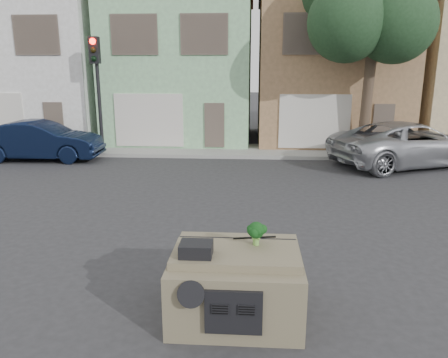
# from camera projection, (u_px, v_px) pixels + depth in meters

# --- Properties ---
(ground_plane) EXTENTS (120.00, 120.00, 0.00)m
(ground_plane) POSITION_uv_depth(u_px,v_px,m) (241.00, 240.00, 9.91)
(ground_plane) COLOR #303033
(ground_plane) RESTS_ON ground
(sidewalk) EXTENTS (40.00, 3.00, 0.15)m
(sidewalk) POSITION_uv_depth(u_px,v_px,m) (248.00, 151.00, 20.04)
(sidewalk) COLOR gray
(sidewalk) RESTS_ON ground
(townhouse_white) EXTENTS (7.20, 8.20, 7.55)m
(townhouse_white) POSITION_uv_depth(u_px,v_px,m) (48.00, 68.00, 23.70)
(townhouse_white) COLOR white
(townhouse_white) RESTS_ON ground
(townhouse_mint) EXTENTS (7.20, 8.20, 7.55)m
(townhouse_mint) POSITION_uv_depth(u_px,v_px,m) (184.00, 68.00, 23.21)
(townhouse_mint) COLOR #90C894
(townhouse_mint) RESTS_ON ground
(townhouse_tan) EXTENTS (7.20, 8.20, 7.55)m
(townhouse_tan) POSITION_uv_depth(u_px,v_px,m) (327.00, 68.00, 22.72)
(townhouse_tan) COLOR #9A744F
(townhouse_tan) RESTS_ON ground
(navy_sedan) EXTENTS (5.08, 1.95, 1.65)m
(navy_sedan) POSITION_uv_depth(u_px,v_px,m) (42.00, 160.00, 18.43)
(navy_sedan) COLOR black
(navy_sedan) RESTS_ON ground
(silver_pickup) EXTENTS (6.92, 5.06, 1.75)m
(silver_pickup) POSITION_uv_depth(u_px,v_px,m) (407.00, 166.00, 17.40)
(silver_pickup) COLOR #B3B4BB
(silver_pickup) RESTS_ON ground
(traffic_signal) EXTENTS (0.40, 0.40, 5.10)m
(traffic_signal) POSITION_uv_depth(u_px,v_px,m) (98.00, 97.00, 18.88)
(traffic_signal) COLOR black
(traffic_signal) RESTS_ON ground
(tree_near) EXTENTS (4.40, 4.00, 8.50)m
(tree_near) POSITION_uv_depth(u_px,v_px,m) (370.00, 56.00, 18.00)
(tree_near) COLOR #1F3C20
(tree_near) RESTS_ON ground
(car_dashboard) EXTENTS (2.00, 1.80, 1.12)m
(car_dashboard) POSITION_uv_depth(u_px,v_px,m) (236.00, 280.00, 6.88)
(car_dashboard) COLOR #71674E
(car_dashboard) RESTS_ON ground
(instrument_hump) EXTENTS (0.48, 0.38, 0.20)m
(instrument_hump) POSITION_uv_depth(u_px,v_px,m) (196.00, 249.00, 6.41)
(instrument_hump) COLOR black
(instrument_hump) RESTS_ON car_dashboard
(wiper_arm) EXTENTS (0.69, 0.15, 0.02)m
(wiper_arm) POSITION_uv_depth(u_px,v_px,m) (255.00, 237.00, 7.08)
(wiper_arm) COLOR black
(wiper_arm) RESTS_ON car_dashboard
(broccoli) EXTENTS (0.35, 0.35, 0.39)m
(broccoli) POSITION_uv_depth(u_px,v_px,m) (256.00, 233.00, 6.77)
(broccoli) COLOR black
(broccoli) RESTS_ON car_dashboard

